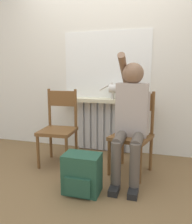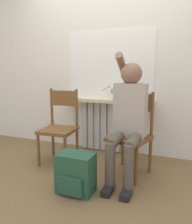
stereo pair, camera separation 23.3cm
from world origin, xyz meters
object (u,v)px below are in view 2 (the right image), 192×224
Objects in this scene: chair_left at (60,126)px; person at (129,115)px; cat at (124,89)px; backpack at (76,173)px; chair_right at (131,133)px.

chair_left is 0.94m from person.
person is 2.60× the size of cat.
chair_left is at bearing 131.00° from backpack.
person reaches higher than chair_left.
backpack is (-0.39, -0.49, -0.51)m from person.
cat is 1.35× the size of backpack.
cat is at bearing 129.07° from chair_right.
person is at bearing 51.31° from backpack.
chair_left is 1.00× the size of chair_right.
cat reaches higher than backpack.
backpack is (-0.18, -1.10, -0.73)m from cat.
chair_right reaches higher than backpack.
chair_left is at bearing 173.01° from person.
person reaches higher than chair_right.
backpack is at bearing -52.36° from chair_left.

